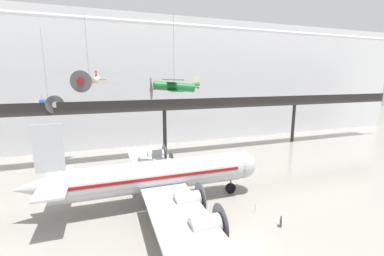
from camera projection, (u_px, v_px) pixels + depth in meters
ground_plane at (246, 245)px, 22.49m from camera, size 260.00×260.00×0.00m
hangar_back_wall at (154, 82)px, 55.65m from camera, size 140.00×3.00×27.31m
mezzanine_walkway at (166, 108)px, 47.09m from camera, size 110.00×3.20×10.75m
ceiling_truss_beam at (170, 24)px, 40.46m from camera, size 120.00×0.60×0.60m
airliner_silver_main at (153, 176)px, 28.90m from camera, size 26.86×30.41×10.11m
suspended_plane_green_biplane at (174, 86)px, 33.50m from camera, size 6.69×8.20×10.69m
suspended_plane_cream_biplane at (89, 79)px, 34.00m from camera, size 7.52×6.39×9.70m
suspended_plane_blue_trainer at (48, 103)px, 41.64m from camera, size 7.70×6.81×13.21m
stanchion_barrier at (255, 210)px, 27.82m from camera, size 0.36×0.36×1.08m
info_sign_pedestal at (281, 222)px, 25.24m from camera, size 0.45×0.68×1.24m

